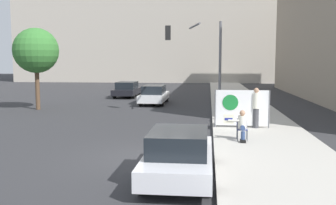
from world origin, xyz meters
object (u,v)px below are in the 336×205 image
(seated_protester, at_px, (242,125))
(protest_banner, at_px, (242,108))
(parked_car_curbside, at_px, (179,154))
(street_tree_near_curb, at_px, (36,51))
(jogger_on_sidewalk, at_px, (256,107))
(car_on_road_midblock, at_px, (127,89))
(pedestrian_behind, at_px, (239,106))
(traffic_light_pole, at_px, (200,50))
(car_on_road_nearest, at_px, (154,95))

(seated_protester, xyz_separation_m, protest_banner, (0.23, 2.84, 0.30))
(seated_protester, relative_size, parked_car_curbside, 0.28)
(street_tree_near_curb, bearing_deg, jogger_on_sidewalk, -24.82)
(seated_protester, xyz_separation_m, car_on_road_midblock, (-8.50, 18.18, -0.06))
(seated_protester, distance_m, pedestrian_behind, 4.49)
(car_on_road_midblock, relative_size, street_tree_near_curb, 0.85)
(jogger_on_sidewalk, xyz_separation_m, car_on_road_midblock, (-9.38, 15.31, -0.39))
(traffic_light_pole, bearing_deg, pedestrian_behind, -61.42)
(street_tree_near_curb, bearing_deg, car_on_road_nearest, 29.54)
(jogger_on_sidewalk, xyz_separation_m, car_on_road_nearest, (-6.22, 10.27, -0.38))
(car_on_road_midblock, bearing_deg, jogger_on_sidewalk, -58.51)
(pedestrian_behind, bearing_deg, car_on_road_nearest, 178.36)
(protest_banner, height_order, car_on_road_midblock, protest_banner)
(seated_protester, xyz_separation_m, pedestrian_behind, (0.24, 4.48, 0.20))
(parked_car_curbside, bearing_deg, seated_protester, 65.67)
(seated_protester, relative_size, protest_banner, 0.47)
(parked_car_curbside, relative_size, car_on_road_midblock, 0.92)
(traffic_light_pole, distance_m, car_on_road_nearest, 6.77)
(street_tree_near_curb, bearing_deg, pedestrian_behind, -19.77)
(car_on_road_midblock, bearing_deg, street_tree_near_curb, -113.82)
(pedestrian_behind, relative_size, protest_banner, 0.64)
(traffic_light_pole, bearing_deg, seated_protester, -77.56)
(protest_banner, relative_size, car_on_road_nearest, 0.52)
(jogger_on_sidewalk, relative_size, traffic_light_pole, 0.34)
(pedestrian_behind, height_order, car_on_road_nearest, pedestrian_behind)
(jogger_on_sidewalk, height_order, car_on_road_nearest, jogger_on_sidewalk)
(protest_banner, distance_m, street_tree_near_curb, 14.47)
(protest_banner, height_order, parked_car_curbside, protest_banner)
(parked_car_curbside, height_order, car_on_road_nearest, car_on_road_nearest)
(seated_protester, height_order, street_tree_near_curb, street_tree_near_curb)
(car_on_road_nearest, bearing_deg, traffic_light_pole, -54.11)
(traffic_light_pole, bearing_deg, protest_banner, -69.31)
(protest_banner, xyz_separation_m, car_on_road_nearest, (-5.57, 10.30, -0.35))
(traffic_light_pole, bearing_deg, car_on_road_midblock, 123.98)
(seated_protester, bearing_deg, street_tree_near_curb, 152.94)
(traffic_light_pole, relative_size, street_tree_near_curb, 1.02)
(seated_protester, relative_size, car_on_road_nearest, 0.24)
(pedestrian_behind, distance_m, traffic_light_pole, 5.21)
(seated_protester, xyz_separation_m, parked_car_curbside, (-2.07, -4.57, -0.07))
(parked_car_curbside, bearing_deg, jogger_on_sidewalk, 68.41)
(parked_car_curbside, relative_size, street_tree_near_curb, 0.78)
(jogger_on_sidewalk, height_order, parked_car_curbside, jogger_on_sidewalk)
(parked_car_curbside, bearing_deg, car_on_road_midblock, 105.78)
(protest_banner, distance_m, parked_car_curbside, 7.77)
(protest_banner, bearing_deg, seated_protester, -94.63)
(parked_car_curbside, distance_m, car_on_road_midblock, 23.64)
(parked_car_curbside, xyz_separation_m, car_on_road_midblock, (-6.43, 22.75, 0.01))
(protest_banner, bearing_deg, car_on_road_nearest, 118.41)
(pedestrian_behind, relative_size, parked_car_curbside, 0.38)
(protest_banner, xyz_separation_m, parked_car_curbside, (-2.30, -7.41, -0.37))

